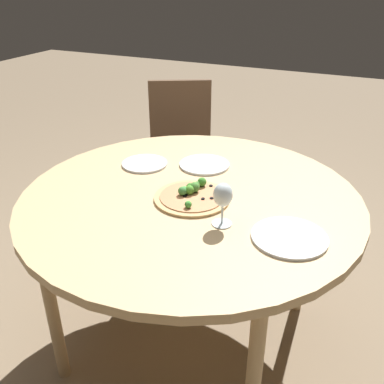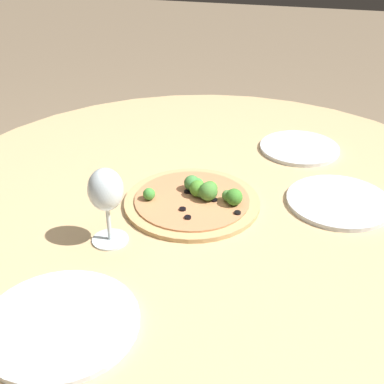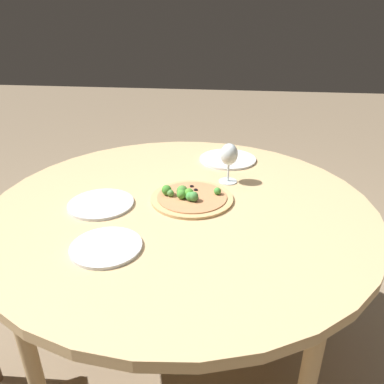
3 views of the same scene
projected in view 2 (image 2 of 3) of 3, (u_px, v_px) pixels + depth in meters
name	position (u px, v px, depth m)	size (l,w,h in m)	color
dining_table	(209.00, 224.00, 1.18)	(1.32, 1.32, 0.77)	tan
pizza	(195.00, 199.00, 1.14)	(0.29, 0.29, 0.05)	tan
wine_glass	(106.00, 193.00, 0.97)	(0.07, 0.07, 0.15)	silver
plate_near	(339.00, 202.00, 1.14)	(0.22, 0.22, 0.01)	silver
plate_far	(60.00, 323.00, 0.83)	(0.25, 0.25, 0.01)	silver
plate_side	(299.00, 148.00, 1.37)	(0.20, 0.20, 0.01)	silver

